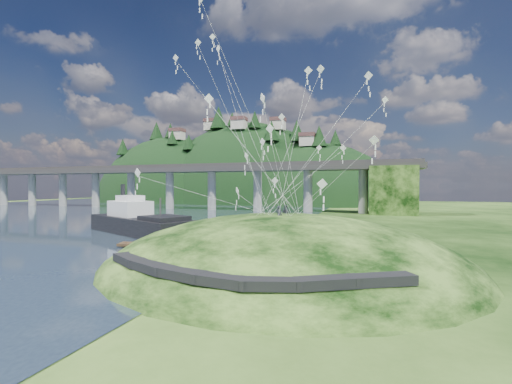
% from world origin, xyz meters
% --- Properties ---
extents(ground, '(320.00, 320.00, 0.00)m').
position_xyz_m(ground, '(0.00, 0.00, 0.00)').
color(ground, black).
rests_on(ground, ground).
extents(grass_hill, '(36.00, 32.00, 13.00)m').
position_xyz_m(grass_hill, '(8.00, 2.00, -1.50)').
color(grass_hill, black).
rests_on(grass_hill, ground).
extents(footpath, '(22.29, 5.84, 0.83)m').
position_xyz_m(footpath, '(7.46, -9.74, 2.08)').
color(footpath, black).
rests_on(footpath, ground).
extents(bridge, '(160.00, 11.00, 15.00)m').
position_xyz_m(bridge, '(-26.46, 70.07, 9.70)').
color(bridge, '#2D2B2B').
rests_on(bridge, ground).
extents(far_ridge, '(153.00, 70.00, 94.50)m').
position_xyz_m(far_ridge, '(-43.58, 122.17, -7.44)').
color(far_ridge, black).
rests_on(far_ridge, ground).
extents(work_barge, '(23.29, 15.25, 7.98)m').
position_xyz_m(work_barge, '(-19.30, 16.29, 2.00)').
color(work_barge, black).
rests_on(work_barge, ground).
extents(wooden_dock, '(12.01, 4.74, 0.85)m').
position_xyz_m(wooden_dock, '(-8.08, 6.94, 0.37)').
color(wooden_dock, '#3B2718').
rests_on(wooden_dock, ground).
extents(kite_flyers, '(0.92, 2.96, 1.74)m').
position_xyz_m(kite_flyers, '(8.02, 2.14, 5.82)').
color(kite_flyers, '#23242F').
rests_on(kite_flyers, ground).
extents(kite_swarm, '(20.94, 17.24, 21.63)m').
position_xyz_m(kite_swarm, '(6.58, 2.55, 15.61)').
color(kite_swarm, silver).
rests_on(kite_swarm, ground).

